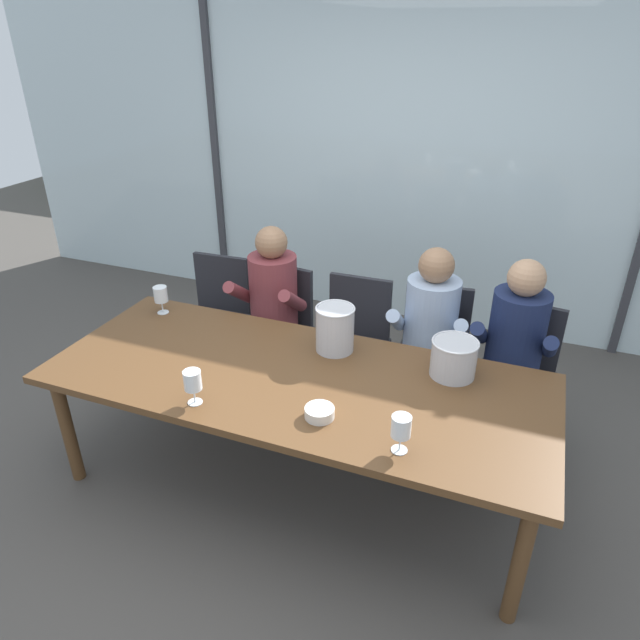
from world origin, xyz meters
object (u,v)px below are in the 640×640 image
at_px(ice_bucket_primary, 454,358).
at_px(wine_glass_near_bucket, 401,427).
at_px(chair_near_curtain, 217,308).
at_px(person_navy_polo, 513,348).
at_px(tasting_bowl, 320,412).
at_px(person_maroon_top, 269,304).
at_px(chair_near_window_right, 517,364).
at_px(person_pale_blue_shirt, 428,333).
at_px(wine_glass_center_pour, 161,295).
at_px(chair_center, 355,334).
at_px(dining_table, 295,386).
at_px(ice_bucket_secondary, 335,328).
at_px(chair_left_of_center, 278,320).
at_px(wine_glass_by_left_taster, 193,382).
at_px(chair_right_of_center, 434,345).

relative_size(ice_bucket_primary, wine_glass_near_bucket, 1.36).
xyz_separation_m(chair_near_curtain, person_navy_polo, (2.03, -0.13, 0.17)).
bearing_deg(tasting_bowl, person_maroon_top, 126.20).
distance_m(chair_near_window_right, person_pale_blue_shirt, 0.57).
relative_size(chair_near_curtain, wine_glass_center_pour, 4.95).
relative_size(chair_center, wine_glass_near_bucket, 4.95).
relative_size(wine_glass_near_bucket, wine_glass_center_pour, 1.00).
bearing_deg(tasting_bowl, person_navy_polo, 54.06).
bearing_deg(chair_near_window_right, wine_glass_near_bucket, -99.78).
height_order(dining_table, person_maroon_top, person_maroon_top).
bearing_deg(chair_near_window_right, chair_near_curtain, -171.83).
bearing_deg(ice_bucket_secondary, person_navy_polo, 27.12).
xyz_separation_m(chair_near_window_right, ice_bucket_secondary, (-0.96, -0.59, 0.35)).
distance_m(chair_near_window_right, ice_bucket_secondary, 1.18).
height_order(chair_center, ice_bucket_secondary, ice_bucket_secondary).
xyz_separation_m(person_navy_polo, wine_glass_near_bucket, (-0.37, -1.15, 0.17)).
xyz_separation_m(chair_near_curtain, person_pale_blue_shirt, (1.54, -0.13, 0.17)).
xyz_separation_m(dining_table, chair_left_of_center, (-0.53, 0.91, -0.16)).
height_order(dining_table, wine_glass_center_pour, wine_glass_center_pour).
xyz_separation_m(person_pale_blue_shirt, person_navy_polo, (0.49, -0.00, 0.00)).
bearing_deg(chair_near_curtain, dining_table, -44.46).
distance_m(dining_table, chair_near_window_right, 1.40).
bearing_deg(chair_near_window_right, wine_glass_center_pour, -156.75).
xyz_separation_m(person_maroon_top, person_navy_polo, (1.55, 0.00, 0.00)).
relative_size(person_navy_polo, wine_glass_by_left_taster, 6.78).
distance_m(chair_center, tasting_bowl, 1.23).
bearing_deg(chair_right_of_center, ice_bucket_primary, -80.08).
bearing_deg(chair_right_of_center, chair_near_curtain, 174.46).
xyz_separation_m(chair_left_of_center, chair_right_of_center, (1.07, 0.05, 0.00)).
height_order(chair_near_curtain, ice_bucket_secondary, ice_bucket_secondary).
relative_size(dining_table, person_navy_polo, 2.18).
relative_size(person_maroon_top, wine_glass_near_bucket, 6.78).
distance_m(person_navy_polo, wine_glass_by_left_taster, 1.80).
distance_m(chair_right_of_center, wine_glass_center_pour, 1.74).
distance_m(person_maroon_top, tasting_bowl, 1.32).
relative_size(dining_table, wine_glass_near_bucket, 14.78).
bearing_deg(person_navy_polo, tasting_bowl, -122.80).
distance_m(wine_glass_by_left_taster, wine_glass_center_pour, 1.02).
bearing_deg(wine_glass_by_left_taster, ice_bucket_primary, 32.31).
height_order(chair_left_of_center, wine_glass_near_bucket, wine_glass_near_bucket).
height_order(wine_glass_by_left_taster, wine_glass_center_pour, same).
height_order(person_navy_polo, ice_bucket_primary, person_navy_polo).
distance_m(person_navy_polo, wine_glass_center_pour, 2.11).
distance_m(person_pale_blue_shirt, wine_glass_near_bucket, 1.17).
bearing_deg(wine_glass_by_left_taster, chair_left_of_center, 98.19).
bearing_deg(tasting_bowl, dining_table, 131.79).
bearing_deg(ice_bucket_secondary, chair_left_of_center, 136.97).
bearing_deg(person_navy_polo, person_maroon_top, -176.86).
height_order(chair_right_of_center, wine_glass_center_pour, wine_glass_center_pour).
height_order(chair_center, tasting_bowl, chair_center).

